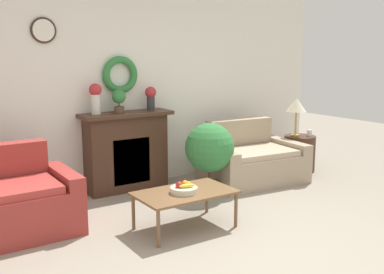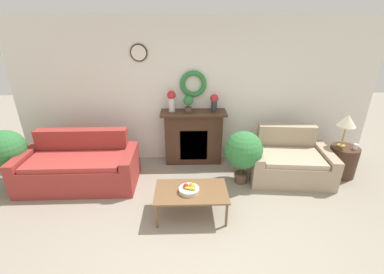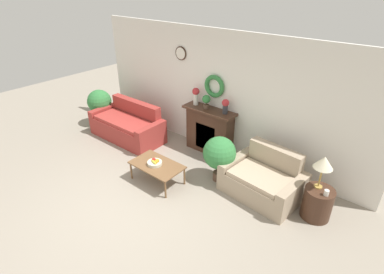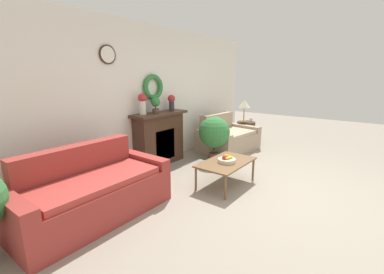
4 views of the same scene
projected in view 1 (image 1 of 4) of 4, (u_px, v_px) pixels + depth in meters
ground_plane at (250, 255)px, 4.10m from camera, size 16.00×16.00×0.00m
wall_back at (122, 88)px, 6.03m from camera, size 6.80×0.16×2.70m
fireplace at (126, 151)px, 5.98m from camera, size 1.22×0.41×1.05m
loveseat_right at (251, 161)px, 6.45m from camera, size 1.46×1.08×0.85m
coffee_table at (185, 195)px, 4.66m from camera, size 1.02×0.61×0.40m
fruit_bowl at (184, 189)px, 4.62m from camera, size 0.28×0.28×0.12m
side_table_by_loveseat at (299, 153)px, 6.98m from camera, size 0.48×0.48×0.55m
table_lamp at (296, 106)px, 6.85m from camera, size 0.30×0.30×0.58m
mug at (309, 133)px, 6.91m from camera, size 0.08×0.08×0.10m
vase_on_mantel_left at (96, 96)px, 5.63m from camera, size 0.16×0.16×0.39m
vase_on_mantel_right at (151, 96)px, 6.06m from camera, size 0.15×0.15×0.32m
potted_plant_on_mantel at (119, 99)px, 5.79m from camera, size 0.18×0.18×0.30m
potted_plant_floor_by_loveseat at (210, 149)px, 5.77m from camera, size 0.64×0.64×0.94m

